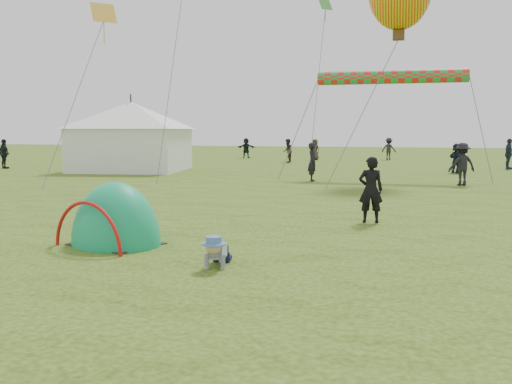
% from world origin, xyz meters
% --- Properties ---
extents(ground, '(140.00, 140.00, 0.00)m').
position_xyz_m(ground, '(0.00, 0.00, 0.00)').
color(ground, '#1D4608').
extents(crawling_toddler, '(0.59, 0.79, 0.57)m').
position_xyz_m(crawling_toddler, '(-0.75, 0.70, 0.29)').
color(crawling_toddler, black).
rests_on(crawling_toddler, ground).
extents(popup_tent, '(2.37, 2.16, 2.52)m').
position_xyz_m(popup_tent, '(-3.32, 1.97, 0.00)').
color(popup_tent, '#1A9C69').
rests_on(popup_tent, ground).
extents(standing_adult, '(0.65, 0.48, 1.64)m').
position_xyz_m(standing_adult, '(1.41, 6.06, 0.82)').
color(standing_adult, black).
rests_on(standing_adult, ground).
extents(event_marquee, '(6.86, 6.86, 4.12)m').
position_xyz_m(event_marquee, '(-12.83, 20.98, 2.06)').
color(event_marquee, white).
rests_on(event_marquee, ground).
extents(crowd_person_2, '(0.83, 1.13, 1.79)m').
position_xyz_m(crowd_person_2, '(7.83, 27.81, 0.89)').
color(crowd_person_2, '#23313C').
rests_on(crowd_person_2, ground).
extents(crowd_person_3, '(1.30, 1.06, 1.76)m').
position_xyz_m(crowd_person_3, '(4.38, 16.70, 0.88)').
color(crowd_person_3, black).
rests_on(crowd_person_3, ground).
extents(crowd_person_5, '(1.56, 0.64, 1.63)m').
position_xyz_m(crowd_person_5, '(-10.67, 36.57, 0.82)').
color(crowd_person_5, black).
rests_on(crowd_person_5, ground).
extents(crowd_person_6, '(0.71, 0.67, 1.63)m').
position_xyz_m(crowd_person_6, '(-16.65, 28.38, 0.81)').
color(crowd_person_6, black).
rests_on(crowd_person_6, ground).
extents(crowd_person_7, '(0.74, 0.89, 1.67)m').
position_xyz_m(crowd_person_7, '(-6.02, 30.96, 0.84)').
color(crowd_person_7, '#322620').
rests_on(crowd_person_7, ground).
extents(crowd_person_8, '(1.11, 0.81, 1.75)m').
position_xyz_m(crowd_person_8, '(-20.88, 20.45, 0.87)').
color(crowd_person_8, black).
rests_on(crowd_person_8, ground).
extents(crowd_person_9, '(1.19, 0.82, 1.70)m').
position_xyz_m(crowd_person_9, '(0.67, 36.74, 0.85)').
color(crowd_person_9, black).
rests_on(crowd_person_9, ground).
extents(crowd_person_10, '(0.92, 0.79, 1.59)m').
position_xyz_m(crowd_person_10, '(-4.79, 35.27, 0.80)').
color(crowd_person_10, '#3F302E').
rests_on(crowd_person_10, ground).
extents(crowd_person_11, '(1.18, 1.50, 1.59)m').
position_xyz_m(crowd_person_11, '(4.66, 23.64, 0.79)').
color(crowd_person_11, black).
rests_on(crowd_person_11, ground).
extents(crowd_person_12, '(0.58, 0.72, 1.72)m').
position_xyz_m(crowd_person_12, '(-1.90, 17.01, 0.86)').
color(crowd_person_12, black).
rests_on(crowd_person_12, ground).
extents(rainbow_tube_kite, '(6.83, 0.64, 0.64)m').
position_xyz_m(rainbow_tube_kite, '(1.35, 19.47, 4.74)').
color(rainbow_tube_kite, red).
extents(diamond_kite_2, '(1.16, 1.16, 0.94)m').
position_xyz_m(diamond_kite_2, '(-11.41, 15.81, 7.61)').
color(diamond_kite_2, gold).
extents(diamond_kite_3, '(0.85, 0.85, 0.70)m').
position_xyz_m(diamond_kite_3, '(-2.78, 26.16, 9.63)').
color(diamond_kite_3, '#3C8F30').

